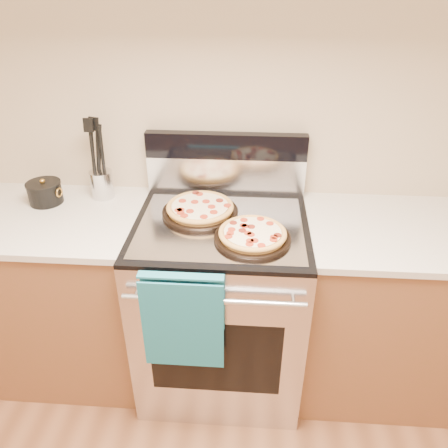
# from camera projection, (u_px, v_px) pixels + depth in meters

# --- Properties ---
(wall_back) EXTENTS (4.00, 0.00, 4.00)m
(wall_back) POSITION_uv_depth(u_px,v_px,m) (227.00, 103.00, 1.98)
(wall_back) COLOR #C6B08F
(wall_back) RESTS_ON ground
(range_body) EXTENTS (0.76, 0.68, 0.90)m
(range_body) POSITION_uv_depth(u_px,v_px,m) (221.00, 306.00, 2.14)
(range_body) COLOR #B7B7BC
(range_body) RESTS_ON ground
(oven_window) EXTENTS (0.56, 0.01, 0.40)m
(oven_window) POSITION_uv_depth(u_px,v_px,m) (215.00, 358.00, 1.85)
(oven_window) COLOR black
(oven_window) RESTS_ON range_body
(cooktop) EXTENTS (0.76, 0.68, 0.02)m
(cooktop) POSITION_uv_depth(u_px,v_px,m) (221.00, 225.00, 1.91)
(cooktop) COLOR black
(cooktop) RESTS_ON range_body
(backsplash_lower) EXTENTS (0.76, 0.06, 0.18)m
(backsplash_lower) POSITION_uv_depth(u_px,v_px,m) (226.00, 175.00, 2.12)
(backsplash_lower) COLOR silver
(backsplash_lower) RESTS_ON cooktop
(backsplash_upper) EXTENTS (0.76, 0.06, 0.12)m
(backsplash_upper) POSITION_uv_depth(u_px,v_px,m) (226.00, 146.00, 2.05)
(backsplash_upper) COLOR black
(backsplash_upper) RESTS_ON backsplash_lower
(oven_handle) EXTENTS (0.70, 0.03, 0.03)m
(oven_handle) POSITION_uv_depth(u_px,v_px,m) (214.00, 301.00, 1.64)
(oven_handle) COLOR silver
(oven_handle) RESTS_ON range_body
(dish_towel) EXTENTS (0.32, 0.05, 0.42)m
(dish_towel) POSITION_uv_depth(u_px,v_px,m) (183.00, 319.00, 1.70)
(dish_towel) COLOR #1A6F82
(dish_towel) RESTS_ON oven_handle
(foil_sheet) EXTENTS (0.70, 0.55, 0.01)m
(foil_sheet) POSITION_uv_depth(u_px,v_px,m) (221.00, 226.00, 1.87)
(foil_sheet) COLOR gray
(foil_sheet) RESTS_ON cooktop
(cabinet_left) EXTENTS (1.00, 0.62, 0.88)m
(cabinet_left) POSITION_uv_depth(u_px,v_px,m) (50.00, 295.00, 2.23)
(cabinet_left) COLOR brown
(cabinet_left) RESTS_ON ground
(countertop_left) EXTENTS (1.02, 0.64, 0.03)m
(countertop_left) POSITION_uv_depth(u_px,v_px,m) (30.00, 218.00, 1.99)
(countertop_left) COLOR beige
(countertop_left) RESTS_ON cabinet_left
(cabinet_right) EXTENTS (1.00, 0.62, 0.88)m
(cabinet_right) POSITION_uv_depth(u_px,v_px,m) (402.00, 312.00, 2.12)
(cabinet_right) COLOR brown
(cabinet_right) RESTS_ON ground
(countertop_right) EXTENTS (1.02, 0.64, 0.03)m
(countertop_right) POSITION_uv_depth(u_px,v_px,m) (424.00, 232.00, 1.89)
(countertop_right) COLOR beige
(countertop_right) RESTS_ON cabinet_right
(pepperoni_pizza_back) EXTENTS (0.41, 0.41, 0.05)m
(pepperoni_pizza_back) POSITION_uv_depth(u_px,v_px,m) (200.00, 209.00, 1.95)
(pepperoni_pizza_back) COLOR #B07C35
(pepperoni_pizza_back) RESTS_ON foil_sheet
(pepperoni_pizza_front) EXTENTS (0.38, 0.38, 0.04)m
(pepperoni_pizza_front) POSITION_uv_depth(u_px,v_px,m) (253.00, 235.00, 1.77)
(pepperoni_pizza_front) COLOR #B07C35
(pepperoni_pizza_front) RESTS_ON foil_sheet
(utensil_crock) EXTENTS (0.14, 0.14, 0.13)m
(utensil_crock) POSITION_uv_depth(u_px,v_px,m) (102.00, 184.00, 2.11)
(utensil_crock) COLOR silver
(utensil_crock) RESTS_ON countertop_left
(saucepan) EXTENTS (0.19, 0.19, 0.09)m
(saucepan) POSITION_uv_depth(u_px,v_px,m) (45.00, 193.00, 2.07)
(saucepan) COLOR black
(saucepan) RESTS_ON countertop_left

